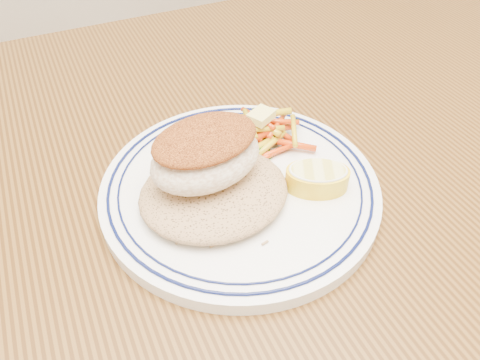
% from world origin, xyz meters
% --- Properties ---
extents(dining_table, '(1.50, 0.90, 0.75)m').
position_xyz_m(dining_table, '(0.00, 0.00, 0.65)').
color(dining_table, '#43270D').
rests_on(dining_table, ground).
extents(plate, '(0.29, 0.29, 0.02)m').
position_xyz_m(plate, '(0.02, -0.02, 0.76)').
color(plate, white).
rests_on(plate, dining_table).
extents(rice_pilaf, '(0.15, 0.13, 0.03)m').
position_xyz_m(rice_pilaf, '(-0.02, -0.03, 0.78)').
color(rice_pilaf, '#A17C50').
rests_on(rice_pilaf, plate).
extents(fish_fillet, '(0.12, 0.10, 0.06)m').
position_xyz_m(fish_fillet, '(-0.02, -0.02, 0.82)').
color(fish_fillet, '#F3E3C9').
rests_on(fish_fillet, rice_pilaf).
extents(vegetable_pile, '(0.11, 0.11, 0.03)m').
position_xyz_m(vegetable_pile, '(0.07, 0.03, 0.78)').
color(vegetable_pile, '#0C4708').
rests_on(vegetable_pile, plate).
extents(butter_pat, '(0.03, 0.03, 0.01)m').
position_xyz_m(butter_pat, '(0.07, 0.03, 0.80)').
color(butter_pat, '#F5EA77').
rests_on(butter_pat, vegetable_pile).
extents(lemon_wedge, '(0.08, 0.08, 0.02)m').
position_xyz_m(lemon_wedge, '(0.08, -0.06, 0.78)').
color(lemon_wedge, yellow).
rests_on(lemon_wedge, plate).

